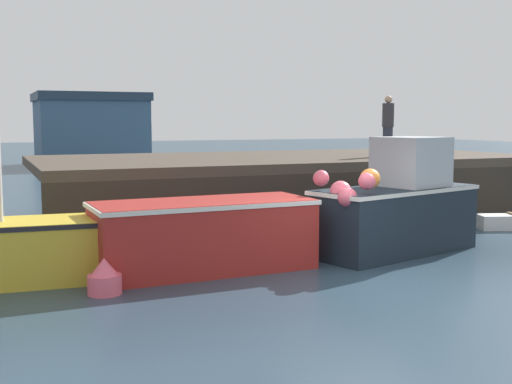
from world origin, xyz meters
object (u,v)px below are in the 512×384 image
object	(u,v)px
fishing_boat_mid	(397,208)
mooring_buoy_foreground	(104,278)
fishing_boat_near_right	(204,234)
dockworker	(388,126)
fishing_boat_near_left	(1,250)

from	to	relation	value
fishing_boat_mid	mooring_buoy_foreground	world-z (taller)	fishing_boat_mid
fishing_boat_mid	mooring_buoy_foreground	bearing A→B (deg)	-171.38
fishing_boat_near_right	dockworker	world-z (taller)	dockworker
mooring_buoy_foreground	fishing_boat_mid	bearing A→B (deg)	8.62
mooring_buoy_foreground	dockworker	bearing A→B (deg)	31.37
dockworker	mooring_buoy_foreground	bearing A→B (deg)	-148.63
dockworker	mooring_buoy_foreground	world-z (taller)	dockworker
fishing_boat_near_right	dockworker	bearing A→B (deg)	32.79
dockworker	mooring_buoy_foreground	distance (m)	11.05
fishing_boat_near_left	dockworker	size ratio (longest dim) A/B	2.40
fishing_boat_mid	dockworker	size ratio (longest dim) A/B	2.32
fishing_boat_mid	fishing_boat_near_left	bearing A→B (deg)	177.03
fishing_boat_near_left	fishing_boat_near_right	world-z (taller)	fishing_boat_near_left
fishing_boat_mid	dockworker	distance (m)	5.77
fishing_boat_near_left	dockworker	world-z (taller)	fishing_boat_near_left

